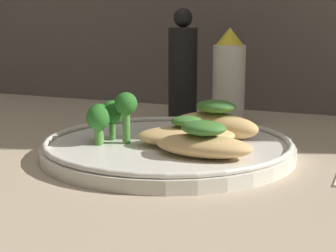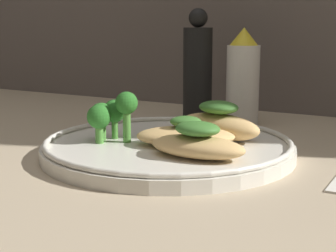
{
  "view_description": "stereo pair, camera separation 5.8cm",
  "coord_description": "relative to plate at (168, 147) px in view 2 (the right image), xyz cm",
  "views": [
    {
      "loc": [
        22.49,
        -52.2,
        14.76
      ],
      "look_at": [
        0.0,
        0.0,
        3.4
      ],
      "focal_mm": 55.0,
      "sensor_mm": 36.0,
      "label": 1
    },
    {
      "loc": [
        27.68,
        -49.64,
        14.76
      ],
      "look_at": [
        0.0,
        0.0,
        3.4
      ],
      "focal_mm": 55.0,
      "sensor_mm": 36.0,
      "label": 2
    }
  ],
  "objects": [
    {
      "name": "pepper_grinder",
      "position": [
        -6.77,
        21.46,
        6.76
      ],
      "size": [
        4.44,
        4.44,
        17.03
      ],
      "color": "black",
      "rests_on": "ground_plane"
    },
    {
      "name": "sauce_bottle",
      "position": [
        0.61,
        21.46,
        5.81
      ],
      "size": [
        4.82,
        4.82,
        14.22
      ],
      "color": "white",
      "rests_on": "ground_plane"
    },
    {
      "name": "plate",
      "position": [
        0.0,
        0.0,
        0.0
      ],
      "size": [
        28.57,
        28.57,
        2.0
      ],
      "color": "silver",
      "rests_on": "ground_plane"
    },
    {
      "name": "grilled_meat_back",
      "position": [
        4.08,
        4.77,
        2.29
      ],
      "size": [
        11.56,
        6.52,
        4.55
      ],
      "color": "tan",
      "rests_on": "plate"
    },
    {
      "name": "grilled_meat_middle",
      "position": [
        2.24,
        0.25,
        1.59
      ],
      "size": [
        12.58,
        10.36,
        3.34
      ],
      "color": "tan",
      "rests_on": "plate"
    },
    {
      "name": "ground_plane",
      "position": [
        0.0,
        0.0,
        -1.49
      ],
      "size": [
        180.0,
        180.0,
        1.0
      ],
      "primitive_type": "cube",
      "color": "tan"
    },
    {
      "name": "grilled_meat_front",
      "position": [
        5.65,
        -4.02,
        1.87
      ],
      "size": [
        10.26,
        5.19,
        3.71
      ],
      "color": "tan",
      "rests_on": "plate"
    },
    {
      "name": "broccoli_bunch",
      "position": [
        -6.44,
        -2.17,
        3.65
      ],
      "size": [
        6.01,
        5.53,
        5.84
      ],
      "color": "#4C8E38",
      "rests_on": "plate"
    }
  ]
}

